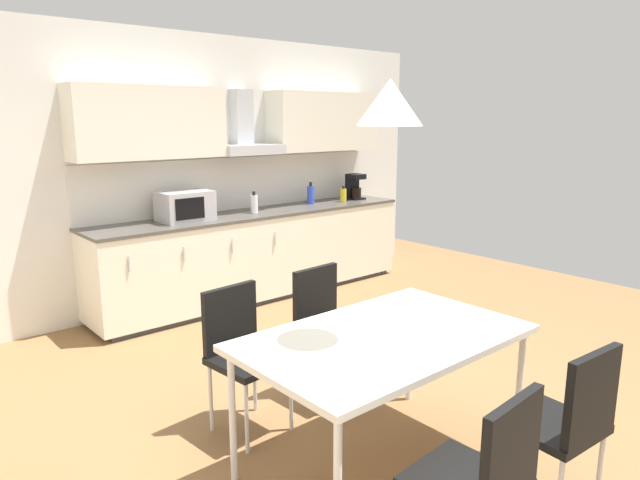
{
  "coord_description": "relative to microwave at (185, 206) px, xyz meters",
  "views": [
    {
      "loc": [
        -2.46,
        -2.26,
        1.85
      ],
      "look_at": [
        0.13,
        0.76,
        1.0
      ],
      "focal_mm": 32.0,
      "sensor_mm": 36.0,
      "label": 1
    }
  ],
  "objects": [
    {
      "name": "bottle_blue",
      "position": [
        1.58,
        0.06,
        -0.04
      ],
      "size": [
        0.08,
        0.08,
        0.24
      ],
      "color": "blue",
      "rests_on": "kitchen_counter"
    },
    {
      "name": "pendant_lamp",
      "position": [
        -0.42,
        -2.94,
        0.88
      ],
      "size": [
        0.32,
        0.32,
        0.22
      ],
      "primitive_type": "cone",
      "color": "silver"
    },
    {
      "name": "backsplash_tile",
      "position": [
        0.8,
        0.3,
        0.13
      ],
      "size": [
        3.51,
        0.02,
        0.54
      ],
      "primitive_type": "cube",
      "color": "silver",
      "rests_on": "kitchen_counter"
    },
    {
      "name": "chair_near_left",
      "position": [
        -0.75,
        -3.78,
        -0.51
      ],
      "size": [
        0.42,
        0.42,
        0.87
      ],
      "color": "black",
      "rests_on": "ground_plane"
    },
    {
      "name": "coffee_maker",
      "position": [
        2.22,
        0.03,
        0.01
      ],
      "size": [
        0.18,
        0.19,
        0.3
      ],
      "color": "black",
      "rests_on": "kitchen_counter"
    },
    {
      "name": "wall_back",
      "position": [
        -0.02,
        0.36,
        0.29
      ],
      "size": [
        6.62,
        0.1,
        2.66
      ],
      "primitive_type": "cube",
      "color": "silver",
      "rests_on": "ground_plane"
    },
    {
      "name": "dining_table",
      "position": [
        -0.42,
        -2.94,
        -0.33
      ],
      "size": [
        1.49,
        0.91,
        0.75
      ],
      "color": "silver",
      "rests_on": "ground_plane"
    },
    {
      "name": "bottle_white",
      "position": [
        0.74,
        -0.06,
        -0.05
      ],
      "size": [
        0.07,
        0.07,
        0.22
      ],
      "color": "white",
      "rests_on": "kitchen_counter"
    },
    {
      "name": "bottle_yellow",
      "position": [
        1.99,
        -0.04,
        -0.06
      ],
      "size": [
        0.07,
        0.07,
        0.18
      ],
      "color": "yellow",
      "rests_on": "kitchen_counter"
    },
    {
      "name": "kitchen_counter",
      "position": [
        0.8,
        0.0,
        -0.59
      ],
      "size": [
        3.53,
        0.65,
        0.9
      ],
      "color": "#333333",
      "rests_on": "ground_plane"
    },
    {
      "name": "microwave",
      "position": [
        0.0,
        0.0,
        0.0
      ],
      "size": [
        0.48,
        0.35,
        0.28
      ],
      "color": "#ADADB2",
      "rests_on": "kitchen_counter"
    },
    {
      "name": "upper_wall_cabinets",
      "position": [
        0.8,
        0.15,
        0.76
      ],
      "size": [
        3.51,
        0.4,
        0.65
      ],
      "color": "silver"
    },
    {
      "name": "ground_plane",
      "position": [
        -0.02,
        -2.57,
        -1.05
      ],
      "size": [
        8.28,
        8.67,
        0.02
      ],
      "primitive_type": "cube",
      "color": "brown"
    },
    {
      "name": "chair_near_right",
      "position": [
        -0.09,
        -3.78,
        -0.51
      ],
      "size": [
        0.43,
        0.43,
        0.87
      ],
      "color": "black",
      "rests_on": "ground_plane"
    },
    {
      "name": "chair_far_left",
      "position": [
        -0.76,
        -2.1,
        -0.51
      ],
      "size": [
        0.44,
        0.44,
        0.87
      ],
      "color": "black",
      "rests_on": "ground_plane"
    },
    {
      "name": "chair_far_right",
      "position": [
        -0.09,
        -2.1,
        -0.51
      ],
      "size": [
        0.43,
        0.43,
        0.87
      ],
      "color": "black",
      "rests_on": "ground_plane"
    }
  ]
}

